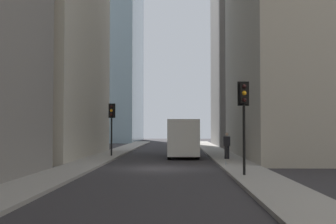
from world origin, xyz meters
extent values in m
plane|color=#302D30|center=(0.00, 0.00, 0.00)|extent=(135.00, 135.00, 0.00)
cube|color=gray|center=(0.00, 4.50, 0.07)|extent=(90.00, 2.20, 0.14)
cube|color=gray|center=(0.00, -4.50, 0.07)|extent=(90.00, 2.20, 0.14)
cube|color=gray|center=(30.42, -10.60, 16.25)|extent=(13.77, 10.00, 32.51)
cube|color=silver|center=(8.09, -1.40, 1.54)|extent=(4.60, 2.25, 2.60)
cube|color=#38383D|center=(11.29, -1.40, 1.19)|extent=(1.90, 2.25, 1.90)
cube|color=black|center=(11.29, -1.40, 1.79)|extent=(1.92, 2.09, 0.64)
cylinder|color=black|center=(11.29, -2.38, 0.44)|extent=(0.88, 0.28, 0.88)
cylinder|color=black|center=(11.29, -0.41, 0.44)|extent=(0.88, 0.28, 0.88)
cylinder|color=black|center=(6.69, -2.38, 0.44)|extent=(0.88, 0.28, 0.88)
cylinder|color=black|center=(6.69, -0.41, 0.44)|extent=(0.88, 0.28, 0.88)
cube|color=navy|center=(24.40, -1.40, 0.53)|extent=(4.30, 1.78, 0.70)
cube|color=black|center=(24.20, -1.40, 1.15)|extent=(2.10, 1.58, 0.54)
cylinder|color=black|center=(25.75, -2.18, 0.32)|extent=(0.64, 0.22, 0.64)
cylinder|color=black|center=(25.75, -0.62, 0.32)|extent=(0.64, 0.22, 0.64)
cylinder|color=black|center=(23.05, -2.18, 0.32)|extent=(0.64, 0.22, 0.64)
cylinder|color=black|center=(23.05, -0.62, 0.32)|extent=(0.64, 0.22, 0.64)
cylinder|color=black|center=(-4.60, -3.97, 1.74)|extent=(0.12, 0.12, 3.19)
cube|color=black|center=(-4.60, -3.97, 3.78)|extent=(0.28, 0.32, 0.90)
cube|color=black|center=(-4.44, -3.97, 3.78)|extent=(0.03, 0.52, 1.10)
sphere|color=black|center=(-4.76, -3.97, 4.08)|extent=(0.20, 0.20, 0.20)
sphere|color=orange|center=(-4.76, -3.97, 3.78)|extent=(0.20, 0.20, 0.20)
sphere|color=black|center=(-4.76, -3.97, 3.48)|extent=(0.20, 0.20, 0.20)
cylinder|color=black|center=(8.89, 4.04, 1.62)|extent=(0.12, 0.12, 2.96)
cube|color=black|center=(8.89, 4.04, 3.55)|extent=(0.28, 0.32, 0.90)
cube|color=black|center=(9.04, 4.04, 3.55)|extent=(0.03, 0.52, 1.10)
sphere|color=black|center=(8.73, 4.04, 3.85)|extent=(0.20, 0.20, 0.20)
sphere|color=orange|center=(8.73, 4.04, 3.55)|extent=(0.20, 0.20, 0.20)
sphere|color=black|center=(8.73, 4.04, 3.25)|extent=(0.20, 0.20, 0.20)
cylinder|color=black|center=(5.48, -4.41, 0.57)|extent=(0.16, 0.16, 0.86)
cylinder|color=black|center=(5.48, -4.24, 0.57)|extent=(0.16, 0.16, 0.86)
cube|color=#232328|center=(5.48, -4.32, 1.33)|extent=(0.26, 0.44, 0.65)
sphere|color=beige|center=(5.48, -4.32, 1.81)|extent=(0.22, 0.22, 0.22)
cylinder|color=#999EA3|center=(0.28, -3.68, 0.24)|extent=(0.07, 0.07, 0.20)
cylinder|color=#999EA3|center=(0.28, -3.68, 0.38)|extent=(0.03, 0.03, 0.07)
camera|label=1|loc=(-24.26, -1.04, 2.23)|focal=46.85mm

